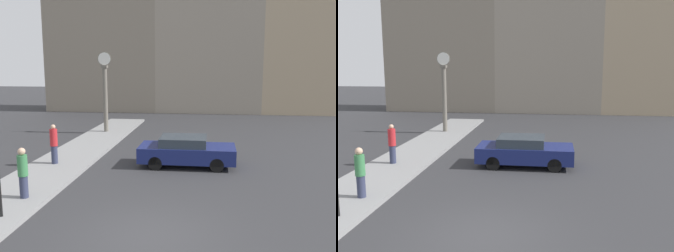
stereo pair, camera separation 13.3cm
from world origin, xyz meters
TOP-DOWN VIEW (x-y plane):
  - ground_plane at (0.00, 0.00)m, footprint 120.00×120.00m
  - sidewalk_corner at (-5.16, 8.90)m, footprint 2.77×21.81m
  - building_row at (-0.88, 26.95)m, footprint 28.37×5.00m
  - sedan_car at (0.53, 7.05)m, footprint 4.31×1.87m
  - street_clock at (-5.32, 14.28)m, footprint 0.87×0.38m
  - pedestrian_red_top at (-5.39, 6.24)m, footprint 0.33×0.33m
  - pedestrian_green_hoodie at (-4.59, 1.96)m, footprint 0.33×0.33m

SIDE VIEW (x-z plane):
  - ground_plane at x=0.00m, z-range 0.00..0.00m
  - sidewalk_corner at x=-5.16m, z-range 0.00..0.14m
  - sedan_car at x=0.53m, z-range 0.02..1.38m
  - pedestrian_green_hoodie at x=-4.59m, z-range 0.16..1.88m
  - pedestrian_red_top at x=-5.39m, z-range 0.15..1.93m
  - street_clock at x=-5.32m, z-range 0.16..5.34m
  - building_row at x=-0.88m, z-range -0.93..17.87m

